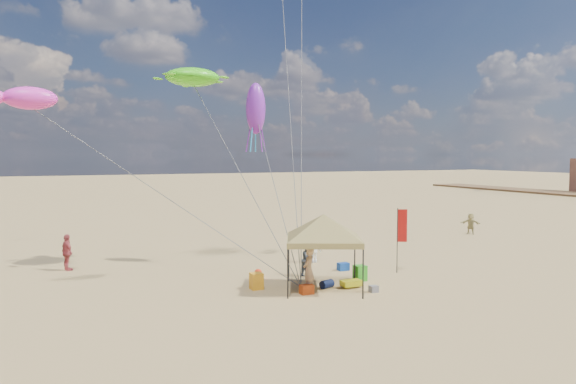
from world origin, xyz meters
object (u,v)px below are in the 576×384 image
at_px(cooler_red, 307,289).
at_px(person_near_b, 308,260).
at_px(canopy_tent, 324,217).
at_px(person_near_a, 309,270).
at_px(feather_flag, 401,230).
at_px(person_far_c, 471,224).
at_px(person_far_a, 67,252).
at_px(person_near_c, 314,248).
at_px(beach_cart, 351,283).
at_px(chair_green, 360,273).
at_px(chair_yellow, 256,281).
at_px(cooler_blue, 343,267).

xyz_separation_m(cooler_red, person_near_b, (1.54, 3.02, 0.59)).
bearing_deg(canopy_tent, person_near_a, -170.33).
xyz_separation_m(feather_flag, person_near_a, (-5.72, -1.48, -1.18)).
relative_size(canopy_tent, person_far_c, 3.62).
xyz_separation_m(person_near_b, person_far_a, (-10.42, 5.90, 0.14)).
height_order(person_near_b, person_near_c, person_near_c).
height_order(person_near_a, person_far_a, person_near_a).
distance_m(person_near_a, person_near_b, 3.07).
relative_size(canopy_tent, person_far_a, 3.02).
height_order(cooler_red, person_far_a, person_far_a).
relative_size(cooler_red, person_near_c, 0.34).
bearing_deg(beach_cart, person_far_a, 141.83).
relative_size(chair_green, person_far_c, 0.46).
distance_m(chair_green, beach_cart, 1.43).
distance_m(beach_cart, person_near_a, 2.16).
distance_m(cooler_red, chair_yellow, 2.28).
distance_m(canopy_tent, chair_green, 3.68).
bearing_deg(chair_yellow, person_far_a, 134.82).
bearing_deg(cooler_red, chair_green, 19.28).
bearing_deg(person_far_c, chair_yellow, -106.06).
relative_size(chair_green, chair_yellow, 1.00).
bearing_deg(person_near_c, canopy_tent, 55.58).
distance_m(canopy_tent, chair_yellow, 3.98).
relative_size(chair_green, person_near_c, 0.44).
bearing_deg(person_far_c, cooler_red, -100.27).
relative_size(cooler_red, beach_cart, 0.60).
relative_size(person_near_a, person_far_c, 1.23).
relative_size(feather_flag, beach_cart, 3.53).
bearing_deg(person_near_c, person_near_a, 49.52).
xyz_separation_m(beach_cart, person_near_c, (0.96, 5.53, 0.59)).
bearing_deg(person_far_c, cooler_blue, -104.23).
distance_m(feather_flag, person_near_c, 5.00).
xyz_separation_m(person_near_c, person_far_a, (-12.08, 3.22, 0.12)).
bearing_deg(person_near_b, beach_cart, -106.32).
bearing_deg(person_far_a, person_near_c, -124.38).
xyz_separation_m(canopy_tent, cooler_red, (-0.99, -0.39, -2.93)).
distance_m(canopy_tent, person_near_a, 2.31).
height_order(feather_flag, person_far_a, feather_flag).
bearing_deg(person_near_a, cooler_blue, 179.43).
bearing_deg(canopy_tent, person_near_c, 67.32).
bearing_deg(beach_cart, chair_yellow, 159.60).
bearing_deg(cooler_blue, person_far_a, 156.07).
bearing_deg(chair_green, chair_yellow, 174.60).
height_order(chair_green, person_near_c, person_near_c).
relative_size(feather_flag, person_near_a, 1.69).
bearing_deg(person_near_a, chair_yellow, -79.01).
relative_size(person_near_c, person_far_c, 1.04).
relative_size(cooler_blue, person_far_c, 0.35).
height_order(feather_flag, person_near_b, feather_flag).
bearing_deg(beach_cart, cooler_red, -175.51).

